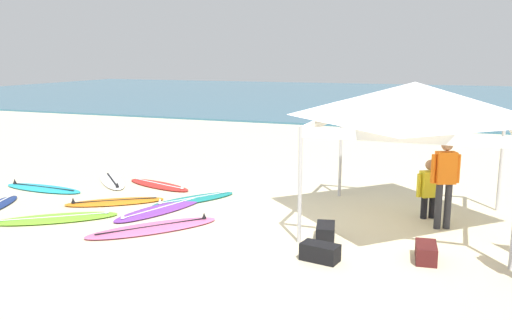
# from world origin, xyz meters

# --- Properties ---
(ground_plane) EXTENTS (80.00, 80.00, 0.00)m
(ground_plane) POSITION_xyz_m (0.00, 0.00, 0.00)
(ground_plane) COLOR beige
(sea) EXTENTS (80.00, 36.00, 0.10)m
(sea) POSITION_xyz_m (0.00, 32.43, 0.05)
(sea) COLOR #386B84
(sea) RESTS_ON ground
(canopy_tent) EXTENTS (3.50, 3.50, 2.75)m
(canopy_tent) POSITION_xyz_m (2.61, 0.69, 2.39)
(canopy_tent) COLOR #B7B7BC
(canopy_tent) RESTS_ON ground
(surfboard_teal) EXTENTS (1.60, 2.01, 0.19)m
(surfboard_teal) POSITION_xyz_m (-2.07, 0.80, 0.04)
(surfboard_teal) COLOR #19847F
(surfboard_teal) RESTS_ON ground
(surfboard_orange) EXTENTS (2.09, 1.70, 0.19)m
(surfboard_orange) POSITION_xyz_m (-3.61, -0.02, 0.04)
(surfboard_orange) COLOR orange
(surfboard_orange) RESTS_ON ground
(surfboard_cyan) EXTENTS (2.25, 0.68, 0.19)m
(surfboard_cyan) POSITION_xyz_m (-5.98, 0.40, 0.04)
(surfboard_cyan) COLOR #23B2CC
(surfboard_cyan) RESTS_ON ground
(surfboard_white) EXTENTS (1.77, 1.80, 0.19)m
(surfboard_white) POSITION_xyz_m (-4.83, 1.61, 0.04)
(surfboard_white) COLOR white
(surfboard_white) RESTS_ON ground
(surfboard_red) EXTENTS (2.09, 1.12, 0.19)m
(surfboard_red) POSITION_xyz_m (-3.50, 1.69, 0.04)
(surfboard_red) COLOR red
(surfboard_red) RESTS_ON ground
(surfboard_pink) EXTENTS (2.20, 2.35, 0.19)m
(surfboard_pink) POSITION_xyz_m (-1.84, -1.29, 0.04)
(surfboard_pink) COLOR pink
(surfboard_pink) RESTS_ON ground
(surfboard_lime) EXTENTS (2.35, 1.95, 0.19)m
(surfboard_lime) POSITION_xyz_m (-3.99, -1.47, 0.04)
(surfboard_lime) COLOR #7AD12D
(surfboard_lime) RESTS_ON ground
(surfboard_purple) EXTENTS (1.36, 2.44, 0.19)m
(surfboard_purple) POSITION_xyz_m (-2.36, -0.17, 0.04)
(surfboard_purple) COLOR purple
(surfboard_purple) RESTS_ON ground
(person_orange) EXTENTS (0.51, 0.34, 1.71)m
(person_orange) POSITION_xyz_m (3.24, 0.70, 0.99)
(person_orange) COLOR #2D2D33
(person_orange) RESTS_ON ground
(person_yellow) EXTENTS (0.48, 0.38, 1.20)m
(person_yellow) POSITION_xyz_m (2.96, 1.29, 0.66)
(person_yellow) COLOR black
(person_yellow) RESTS_ON ground
(gear_bag_near_tent) EXTENTS (0.43, 0.65, 0.28)m
(gear_bag_near_tent) POSITION_xyz_m (1.32, -0.70, 0.14)
(gear_bag_near_tent) COLOR black
(gear_bag_near_tent) RESTS_ON ground
(gear_bag_by_pole) EXTENTS (0.38, 0.63, 0.28)m
(gear_bag_by_pole) POSITION_xyz_m (3.06, -1.11, 0.14)
(gear_bag_by_pole) COLOR #4C1919
(gear_bag_by_pole) RESTS_ON ground
(gear_bag_on_sand) EXTENTS (0.65, 0.43, 0.28)m
(gear_bag_on_sand) POSITION_xyz_m (1.47, -1.70, 0.14)
(gear_bag_on_sand) COLOR black
(gear_bag_on_sand) RESTS_ON ground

